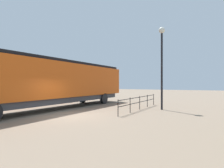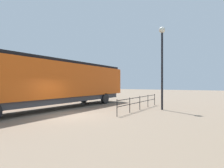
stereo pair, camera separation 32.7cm
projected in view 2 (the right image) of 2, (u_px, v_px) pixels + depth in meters
name	position (u px, v px, depth m)	size (l,w,h in m)	color
ground_plane	(69.00, 116.00, 12.62)	(120.00, 120.00, 0.00)	#84705B
locomotive	(59.00, 82.00, 16.41)	(3.08, 17.81, 4.01)	#D15114
lamp_post	(162.00, 53.00, 15.46)	(0.50, 0.50, 6.63)	black
platform_fence	(140.00, 101.00, 15.56)	(0.05, 7.73, 1.09)	black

